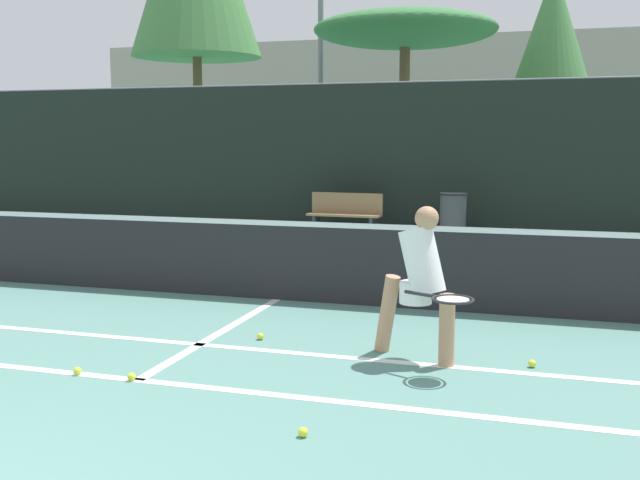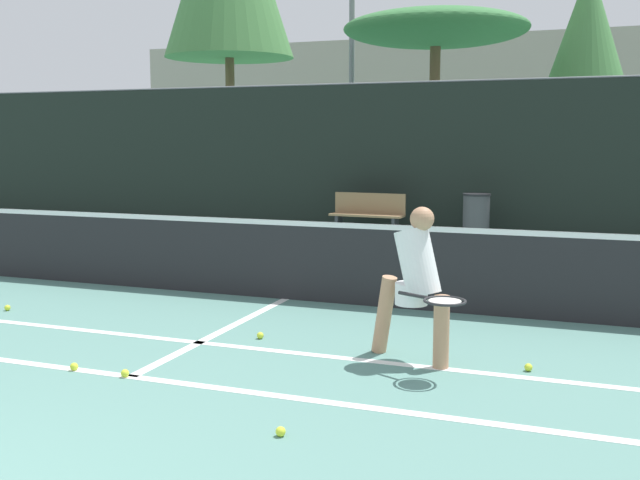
{
  "view_description": "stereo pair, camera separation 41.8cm",
  "coord_description": "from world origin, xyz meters",
  "px_view_note": "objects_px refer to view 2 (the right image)",
  "views": [
    {
      "loc": [
        3.07,
        -1.95,
        1.9
      ],
      "look_at": [
        1.0,
        4.77,
        0.95
      ],
      "focal_mm": 42.0,
      "sensor_mm": 36.0,
      "label": 1
    },
    {
      "loc": [
        3.47,
        -1.82,
        1.9
      ],
      "look_at": [
        1.0,
        4.77,
        0.95
      ],
      "focal_mm": 42.0,
      "sensor_mm": 36.0,
      "label": 2
    }
  ],
  "objects_px": {
    "player_practicing": "(416,279)",
    "courtside_bench": "(368,214)",
    "parked_car": "(536,197)",
    "trash_bin": "(476,218)"
  },
  "relations": [
    {
      "from": "player_practicing",
      "to": "parked_car",
      "type": "bearing_deg",
      "value": 113.86
    },
    {
      "from": "courtside_bench",
      "to": "parked_car",
      "type": "xyz_separation_m",
      "value": [
        2.86,
        3.46,
        0.16
      ]
    },
    {
      "from": "parked_car",
      "to": "trash_bin",
      "type": "bearing_deg",
      "value": -102.52
    },
    {
      "from": "player_practicing",
      "to": "parked_car",
      "type": "distance_m",
      "value": 11.17
    },
    {
      "from": "courtside_bench",
      "to": "parked_car",
      "type": "distance_m",
      "value": 4.49
    },
    {
      "from": "trash_bin",
      "to": "parked_car",
      "type": "height_order",
      "value": "parked_car"
    },
    {
      "from": "player_practicing",
      "to": "parked_car",
      "type": "height_order",
      "value": "parked_car"
    },
    {
      "from": "player_practicing",
      "to": "courtside_bench",
      "type": "distance_m",
      "value": 8.2
    },
    {
      "from": "trash_bin",
      "to": "courtside_bench",
      "type": "bearing_deg",
      "value": 179.5
    },
    {
      "from": "player_practicing",
      "to": "trash_bin",
      "type": "height_order",
      "value": "player_practicing"
    }
  ]
}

